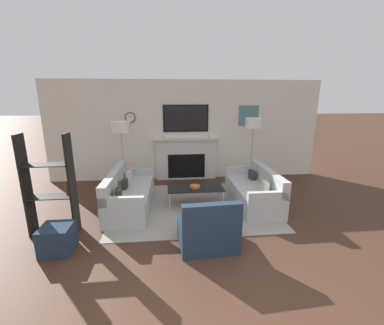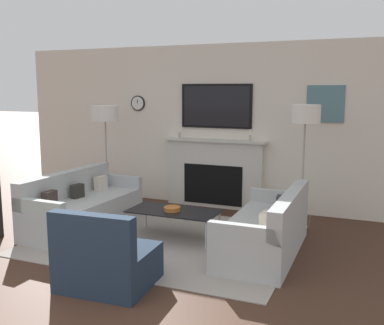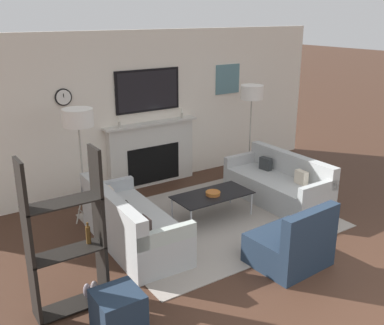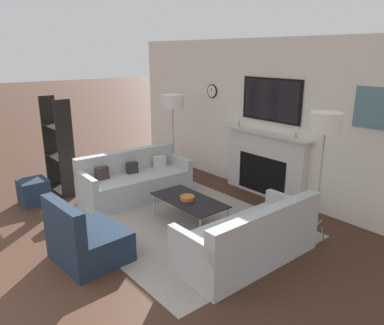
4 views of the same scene
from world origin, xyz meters
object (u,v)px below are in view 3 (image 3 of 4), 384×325
floor_lamp_left (78,119)px  floor_lamp_right (252,94)px  ottoman (118,311)px  couch_right (279,185)px  couch_left (131,225)px  shelf_unit (68,243)px  decorative_bowl (213,193)px  armchair (292,246)px  coffee_table (212,196)px

floor_lamp_left → floor_lamp_right: size_ratio=0.97×
ottoman → couch_right: bearing=22.3°
ottoman → couch_left: bearing=59.3°
floor_lamp_right → ottoman: (-3.78, -2.48, -1.40)m
couch_left → shelf_unit: bearing=-142.0°
decorative_bowl → armchair: bearing=-89.2°
couch_left → floor_lamp_right: (2.92, 1.03, 1.32)m
couch_right → ottoman: size_ratio=4.11×
couch_right → floor_lamp_right: 1.70m
shelf_unit → ottoman: (0.25, -0.58, -0.56)m
couch_left → couch_right: couch_left is taller
floor_lamp_left → couch_left: bearing=-76.7°
coffee_table → couch_left: bearing=-176.4°
floor_lamp_left → couch_right: bearing=-19.4°
coffee_table → shelf_unit: size_ratio=0.69×
couch_left → armchair: 2.09m
floor_lamp_right → floor_lamp_left: bearing=180.0°
coffee_table → floor_lamp_right: floor_lamp_right is taller
couch_left → shelf_unit: size_ratio=1.11×
floor_lamp_left → ottoman: size_ratio=3.87×
decorative_bowl → floor_lamp_right: floor_lamp_right is taller
couch_left → armchair: (1.41, -1.54, -0.03)m
couch_left → ottoman: bearing=-120.7°
couch_right → coffee_table: (-1.28, 0.09, 0.08)m
coffee_table → floor_lamp_left: size_ratio=0.69×
armchair → decorative_bowl: size_ratio=4.08×
floor_lamp_right → couch_left: bearing=-160.6°
couch_left → coffee_table: (1.40, 0.09, 0.07)m
floor_lamp_left → floor_lamp_right: (3.17, 0.00, 0.05)m
coffee_table → decorative_bowl: (-0.01, -0.03, 0.05)m
floor_lamp_left → decorative_bowl: bearing=-30.6°
floor_lamp_right → armchair: bearing=-120.5°
coffee_table → decorative_bowl: 0.06m
couch_right → floor_lamp_left: (-2.92, 1.03, 1.28)m
armchair → coffee_table: bearing=90.4°
shelf_unit → ottoman: bearing=-66.8°
couch_left → floor_lamp_right: size_ratio=1.08×
ottoman → decorative_bowl: bearing=33.9°
coffee_table → floor_lamp_left: (-1.64, 0.94, 1.20)m
armchair → ottoman: 2.28m
floor_lamp_left → floor_lamp_right: floor_lamp_right is taller
decorative_bowl → floor_lamp_left: size_ratio=0.13×
floor_lamp_left → ottoman: (-0.62, -2.48, -1.36)m
decorative_bowl → shelf_unit: (-2.50, -0.93, 0.35)m
couch_right → ottoman: 3.83m
decorative_bowl → ottoman: (-2.25, -1.51, -0.21)m
coffee_table → floor_lamp_right: (1.52, 0.94, 1.25)m
coffee_table → floor_lamp_left: 2.24m
couch_right → ottoman: (-3.54, -1.45, -0.07)m
couch_right → floor_lamp_right: (0.24, 1.03, 1.33)m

